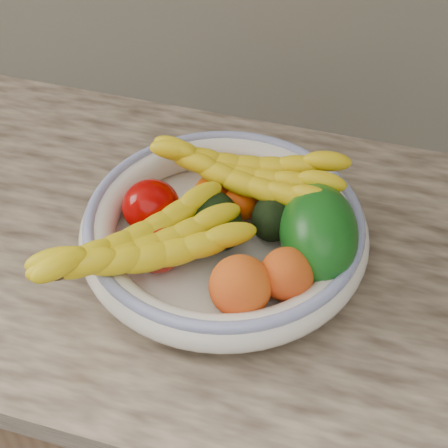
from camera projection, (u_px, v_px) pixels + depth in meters
kitchen_counter at (228, 402)px, 1.28m from camera, size 2.44×0.66×1.40m
fruit_bowl at (224, 230)px, 0.93m from camera, size 0.39×0.39×0.08m
clementine_back_left at (229, 174)px, 1.00m from camera, size 0.06×0.06×0.04m
clementine_back_right at (261, 183)px, 0.98m from camera, size 0.07×0.07×0.05m
clementine_back_mid at (241, 203)px, 0.96m from camera, size 0.06×0.06×0.05m
clementine_extra at (212, 192)px, 0.97m from camera, size 0.05×0.05×0.05m
tomato_left at (151, 206)px, 0.94m from camera, size 0.09×0.09×0.07m
tomato_near_left at (157, 246)px, 0.89m from camera, size 0.10×0.10×0.07m
avocado_center at (214, 219)px, 0.92m from camera, size 0.12×0.12×0.07m
avocado_right at (279, 213)px, 0.93m from camera, size 0.09×0.11×0.07m
green_mango at (318, 233)px, 0.88m from camera, size 0.17×0.19×0.13m
peach_front at (240, 286)px, 0.83m from camera, size 0.10×0.10×0.08m
peach_right at (287, 274)px, 0.84m from camera, size 0.08×0.08×0.07m
banana_bunch_back at (245, 177)px, 0.94m from camera, size 0.29×0.12×0.08m
banana_bunch_front at (141, 251)px, 0.85m from camera, size 0.29×0.29×0.08m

